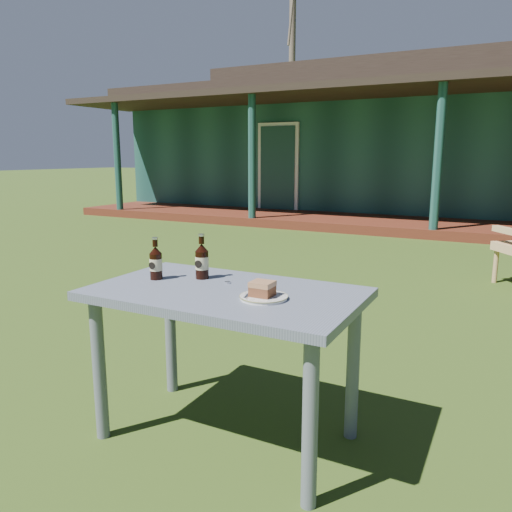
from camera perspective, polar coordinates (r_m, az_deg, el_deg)
The scene contains 10 objects.
ground at distance 3.85m, azimuth 9.05°, elevation -8.60°, with size 80.00×80.00×0.00m, color #334916.
pavilion at distance 12.89m, azimuth 22.98°, elevation 11.85°, with size 15.80×8.30×3.45m.
tree_left at distance 23.18m, azimuth 4.15°, elevation 21.16°, with size 0.28×0.28×10.50m, color brown.
cafe_table at distance 2.26m, azimuth -3.52°, elevation -6.34°, with size 1.20×0.70×0.72m.
plate at distance 2.09m, azimuth 0.88°, elevation -4.70°, with size 0.20×0.20×0.01m.
cake_slice at distance 2.08m, azimuth 0.73°, elevation -3.74°, with size 0.09×0.09×0.06m.
fork at distance 2.11m, azimuth -0.82°, elevation -4.34°, with size 0.01×0.14×0.00m, color silver.
cola_bottle_near at distance 2.43m, azimuth -6.21°, elevation -0.55°, with size 0.07×0.07×0.22m.
cola_bottle_far at distance 2.45m, azimuth -11.38°, elevation -0.74°, with size 0.06×0.06×0.20m.
bottle_cap at distance 2.34m, azimuth -3.26°, elevation -3.03°, with size 0.03×0.03×0.01m, color silver.
Camera 1 is at (1.11, -3.45, 1.31)m, focal length 35.00 mm.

